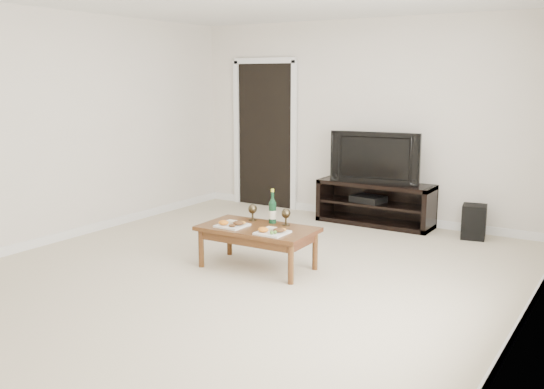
{
  "coord_description": "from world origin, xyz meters",
  "views": [
    {
      "loc": [
        3.19,
        -4.62,
        1.87
      ],
      "look_at": [
        0.0,
        0.45,
        0.7
      ],
      "focal_mm": 40.0,
      "sensor_mm": 36.0,
      "label": 1
    }
  ],
  "objects_px": {
    "television": "(377,157)",
    "subwoofer": "(474,222)",
    "media_console": "(375,203)",
    "coffee_table": "(258,248)"
  },
  "relations": [
    {
      "from": "television",
      "to": "subwoofer",
      "type": "distance_m",
      "value": 1.42
    },
    {
      "from": "media_console",
      "to": "television",
      "type": "xyz_separation_m",
      "value": [
        0.0,
        0.0,
        0.6
      ]
    },
    {
      "from": "media_console",
      "to": "coffee_table",
      "type": "height_order",
      "value": "media_console"
    },
    {
      "from": "television",
      "to": "coffee_table",
      "type": "xyz_separation_m",
      "value": [
        -0.27,
        -2.32,
        -0.66
      ]
    },
    {
      "from": "subwoofer",
      "to": "coffee_table",
      "type": "bearing_deg",
      "value": -134.28
    },
    {
      "from": "television",
      "to": "coffee_table",
      "type": "bearing_deg",
      "value": -105.72
    },
    {
      "from": "coffee_table",
      "to": "subwoofer",
      "type": "bearing_deg",
      "value": 56.3
    },
    {
      "from": "media_console",
      "to": "coffee_table",
      "type": "relative_size",
      "value": 1.31
    },
    {
      "from": "media_console",
      "to": "subwoofer",
      "type": "distance_m",
      "value": 1.25
    },
    {
      "from": "media_console",
      "to": "television",
      "type": "bearing_deg",
      "value": 0.0
    }
  ]
}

